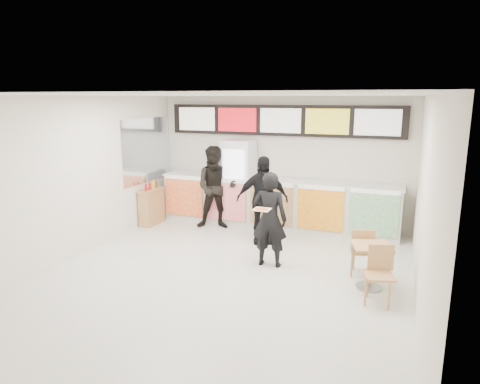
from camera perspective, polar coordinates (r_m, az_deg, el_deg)
The scene contains 15 objects.
floor at distance 7.35m, azimuth -2.20°, elevation -11.27°, with size 7.00×7.00×0.00m, color beige.
ceiling at distance 6.73m, azimuth -2.42°, elevation 12.81°, with size 7.00×7.00×0.00m, color white.
wall_back at distance 10.15m, azimuth 5.52°, elevation 4.13°, with size 6.00×6.00×0.00m, color silver.
wall_left at distance 8.51m, azimuth -21.22°, elevation 1.74°, with size 7.00×7.00×0.00m, color silver.
wall_right at distance 6.36m, azimuth 23.40°, elevation -1.83°, with size 7.00×7.00×0.00m, color silver.
service_counter at distance 9.94m, azimuth 4.78°, elevation -1.48°, with size 5.56×0.77×1.14m.
menu_board at distance 9.97m, azimuth 5.50°, elevation 9.48°, with size 5.50×0.14×0.70m.
drinks_fridge at distance 10.15m, azimuth -0.22°, elevation 1.34°, with size 0.70×0.67×2.00m.
mirror_panel at distance 10.39m, azimuth -12.24°, elevation 5.49°, with size 0.01×2.00×1.50m, color #B2B7BF.
customer_main at distance 7.58m, azimuth 3.96°, elevation -3.66°, with size 0.62×0.41×1.71m, color black.
customer_left at distance 9.79m, azimuth -3.23°, elevation 0.59°, with size 0.92×0.72×1.90m, color black.
customer_mid at distance 8.78m, azimuth 2.98°, elevation -1.06°, with size 1.07×0.44×1.82m, color black.
pizza_slice at distance 7.09m, azimuth 2.93°, elevation -2.27°, with size 0.36×0.36×0.02m.
cafe_table at distance 7.08m, azimuth 17.05°, elevation -8.45°, with size 0.81×1.50×0.85m.
condiment_ledge at distance 10.38m, azimuth -11.70°, elevation -1.89°, with size 0.31×0.76×1.01m.
Camera 1 is at (2.66, -6.18, 2.95)m, focal length 32.00 mm.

